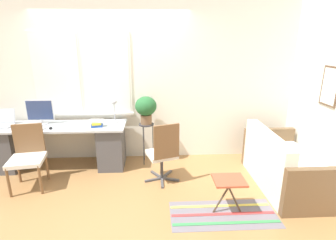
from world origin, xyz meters
TOP-DOWN VIEW (x-y plane):
  - ground_plane at (0.00, 0.00)m, footprint 14.00×14.00m
  - wall_back_with_window at (-0.03, 0.69)m, footprint 9.00×0.12m
  - wall_right_with_picture at (3.09, -0.00)m, footprint 0.08×9.00m
  - desk at (-0.89, 0.30)m, footprint 2.16×0.61m
  - laptop at (-1.75, 0.35)m, footprint 0.30×0.30m
  - monitor at (-1.18, 0.40)m, footprint 0.42×0.21m
  - keyboard at (-1.21, 0.13)m, footprint 0.36×0.12m
  - mouse at (-0.93, 0.13)m, footprint 0.05×0.08m
  - desk_lamp at (0.01, 0.45)m, footprint 0.14×0.14m
  - book_stack at (-0.25, 0.22)m, footprint 0.23×0.17m
  - desk_chair_wooden at (-1.14, -0.27)m, footprint 0.51×0.52m
  - office_chair_swivel at (0.79, -0.27)m, footprint 0.53×0.52m
  - couch_loveseat at (2.54, -0.45)m, footprint 0.83×1.50m
  - plant_stand at (0.53, 0.40)m, footprint 0.25×0.25m
  - potted_plant at (0.53, 0.40)m, footprint 0.35×0.35m
  - floor_rug_striped at (1.49, -1.08)m, footprint 1.30×0.58m
  - folding_stool at (1.55, -1.04)m, footprint 0.38×0.32m

SIDE VIEW (x-z plane):
  - ground_plane at x=0.00m, z-range 0.00..0.00m
  - floor_rug_striped at x=1.49m, z-range 0.00..0.01m
  - couch_loveseat at x=2.54m, z-range -0.13..0.68m
  - desk at x=-0.89m, z-range 0.03..0.76m
  - folding_stool at x=1.55m, z-range 0.18..0.64m
  - office_chair_swivel at x=0.79m, z-range 0.01..0.95m
  - desk_chair_wooden at x=-1.14m, z-range 0.03..0.93m
  - plant_stand at x=0.53m, z-range 0.25..0.96m
  - keyboard at x=-1.21m, z-range 0.73..0.75m
  - mouse at x=-0.93m, z-range 0.73..0.77m
  - book_stack at x=-0.25m, z-range 0.73..0.84m
  - laptop at x=-1.75m, z-range 0.66..0.91m
  - monitor at x=-1.18m, z-range 0.73..1.13m
  - desk_lamp at x=0.01m, z-range 0.78..1.16m
  - potted_plant at x=0.53m, z-range 0.75..1.21m
  - wall_right_with_picture at x=3.09m, z-range 0.00..2.70m
  - wall_back_with_window at x=-0.03m, z-range 0.00..2.70m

